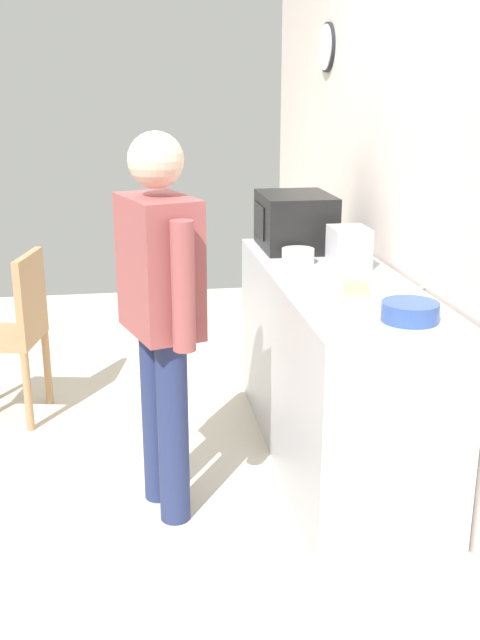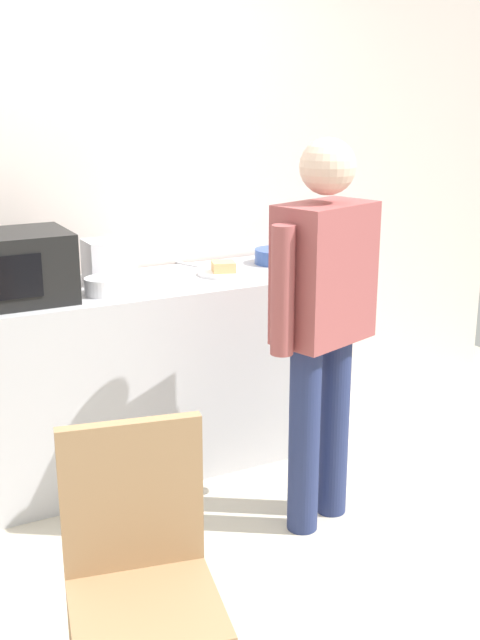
{
  "view_description": "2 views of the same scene",
  "coord_description": "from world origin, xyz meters",
  "px_view_note": "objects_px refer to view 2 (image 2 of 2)",
  "views": [
    {
      "loc": [
        3.57,
        0.24,
        1.8
      ],
      "look_at": [
        0.52,
        0.71,
        0.82
      ],
      "focal_mm": 41.53,
      "sensor_mm": 36.0,
      "label": 1
    },
    {
      "loc": [
        -1.05,
        -2.16,
        1.81
      ],
      "look_at": [
        0.53,
        0.86,
        0.8
      ],
      "focal_mm": 43.67,
      "sensor_mm": 36.0,
      "label": 2
    }
  ],
  "objects_px": {
    "person_standing": "(323,309)",
    "toaster": "(109,261)",
    "cereal_bowl": "(276,256)",
    "sandwich_plate": "(223,271)",
    "salad_bowl": "(103,286)",
    "wooden_chair": "(141,576)",
    "fork_utensil": "(188,264)",
    "spoon_utensil": "(35,279)",
    "microwave": "(10,268)"
  },
  "relations": [
    {
      "from": "toaster",
      "to": "person_standing",
      "type": "relative_size",
      "value": 0.13
    },
    {
      "from": "salad_bowl",
      "to": "person_standing",
      "type": "xyz_separation_m",
      "value": [
        0.68,
        -0.73,
        -0.01
      ]
    },
    {
      "from": "person_standing",
      "to": "wooden_chair",
      "type": "bearing_deg",
      "value": -145.13
    },
    {
      "from": "spoon_utensil",
      "to": "wooden_chair",
      "type": "height_order",
      "value": "wooden_chair"
    },
    {
      "from": "salad_bowl",
      "to": "wooden_chair",
      "type": "relative_size",
      "value": 0.18
    },
    {
      "from": "cereal_bowl",
      "to": "toaster",
      "type": "height_order",
      "value": "toaster"
    },
    {
      "from": "cereal_bowl",
      "to": "spoon_utensil",
      "type": "bearing_deg",
      "value": 170.34
    },
    {
      "from": "salad_bowl",
      "to": "person_standing",
      "type": "relative_size",
      "value": 0.1
    },
    {
      "from": "fork_utensil",
      "to": "wooden_chair",
      "type": "distance_m",
      "value": 2.15
    },
    {
      "from": "microwave",
      "to": "salad_bowl",
      "type": "distance_m",
      "value": 0.41
    },
    {
      "from": "sandwich_plate",
      "to": "fork_utensil",
      "type": "bearing_deg",
      "value": 103.94
    },
    {
      "from": "toaster",
      "to": "spoon_utensil",
      "type": "height_order",
      "value": "toaster"
    },
    {
      "from": "person_standing",
      "to": "spoon_utensil",
      "type": "bearing_deg",
      "value": 127.78
    },
    {
      "from": "spoon_utensil",
      "to": "microwave",
      "type": "bearing_deg",
      "value": -117.08
    },
    {
      "from": "toaster",
      "to": "fork_utensil",
      "type": "relative_size",
      "value": 1.29
    },
    {
      "from": "cereal_bowl",
      "to": "fork_utensil",
      "type": "bearing_deg",
      "value": 158.12
    },
    {
      "from": "sandwich_plate",
      "to": "toaster",
      "type": "bearing_deg",
      "value": 166.68
    },
    {
      "from": "sandwich_plate",
      "to": "wooden_chair",
      "type": "bearing_deg",
      "value": -123.43
    },
    {
      "from": "microwave",
      "to": "cereal_bowl",
      "type": "xyz_separation_m",
      "value": [
        1.39,
        0.14,
        -0.11
      ]
    },
    {
      "from": "toaster",
      "to": "fork_utensil",
      "type": "height_order",
      "value": "toaster"
    },
    {
      "from": "fork_utensil",
      "to": "person_standing",
      "type": "bearing_deg",
      "value": -84.76
    },
    {
      "from": "salad_bowl",
      "to": "cereal_bowl",
      "type": "relative_size",
      "value": 0.75
    },
    {
      "from": "fork_utensil",
      "to": "spoon_utensil",
      "type": "distance_m",
      "value": 0.79
    },
    {
      "from": "fork_utensil",
      "to": "wooden_chair",
      "type": "relative_size",
      "value": 0.18
    },
    {
      "from": "cereal_bowl",
      "to": "fork_utensil",
      "type": "distance_m",
      "value": 0.46
    },
    {
      "from": "cereal_bowl",
      "to": "toaster",
      "type": "relative_size",
      "value": 1.01
    },
    {
      "from": "spoon_utensil",
      "to": "person_standing",
      "type": "height_order",
      "value": "person_standing"
    },
    {
      "from": "toaster",
      "to": "fork_utensil",
      "type": "distance_m",
      "value": 0.51
    },
    {
      "from": "fork_utensil",
      "to": "wooden_chair",
      "type": "bearing_deg",
      "value": -117.74
    },
    {
      "from": "person_standing",
      "to": "wooden_chair",
      "type": "relative_size",
      "value": 1.74
    },
    {
      "from": "sandwich_plate",
      "to": "fork_utensil",
      "type": "relative_size",
      "value": 1.5
    },
    {
      "from": "cereal_bowl",
      "to": "toaster",
      "type": "xyz_separation_m",
      "value": [
        -0.9,
        0.02,
        0.06
      ]
    },
    {
      "from": "person_standing",
      "to": "sandwich_plate",
      "type": "bearing_deg",
      "value": 92.29
    },
    {
      "from": "fork_utensil",
      "to": "spoon_utensil",
      "type": "xyz_separation_m",
      "value": [
        -0.79,
        0.04,
        0.0
      ]
    },
    {
      "from": "sandwich_plate",
      "to": "salad_bowl",
      "type": "distance_m",
      "value": 0.66
    },
    {
      "from": "spoon_utensil",
      "to": "wooden_chair",
      "type": "xyz_separation_m",
      "value": [
        -0.2,
        -1.9,
        -0.41
      ]
    },
    {
      "from": "sandwich_plate",
      "to": "person_standing",
      "type": "distance_m",
      "value": 0.84
    },
    {
      "from": "salad_bowl",
      "to": "spoon_utensil",
      "type": "distance_m",
      "value": 0.46
    },
    {
      "from": "sandwich_plate",
      "to": "salad_bowl",
      "type": "relative_size",
      "value": 1.54
    },
    {
      "from": "toaster",
      "to": "microwave",
      "type": "bearing_deg",
      "value": -161.57
    },
    {
      "from": "sandwich_plate",
      "to": "toaster",
      "type": "distance_m",
      "value": 0.56
    },
    {
      "from": "spoon_utensil",
      "to": "wooden_chair",
      "type": "relative_size",
      "value": 0.18
    },
    {
      "from": "microwave",
      "to": "salad_bowl",
      "type": "height_order",
      "value": "microwave"
    },
    {
      "from": "toaster",
      "to": "wooden_chair",
      "type": "bearing_deg",
      "value": -106.47
    },
    {
      "from": "fork_utensil",
      "to": "spoon_utensil",
      "type": "relative_size",
      "value": 1.0
    },
    {
      "from": "person_standing",
      "to": "toaster",
      "type": "bearing_deg",
      "value": 120.83
    },
    {
      "from": "cereal_bowl",
      "to": "wooden_chair",
      "type": "distance_m",
      "value": 2.25
    },
    {
      "from": "toaster",
      "to": "spoon_utensil",
      "type": "xyz_separation_m",
      "value": [
        -0.31,
        0.18,
        -0.1
      ]
    },
    {
      "from": "cereal_bowl",
      "to": "salad_bowl",
      "type": "bearing_deg",
      "value": -168.34
    },
    {
      "from": "spoon_utensil",
      "to": "fork_utensil",
      "type": "bearing_deg",
      "value": -2.56
    }
  ]
}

